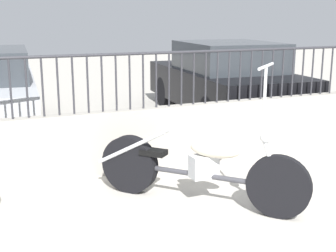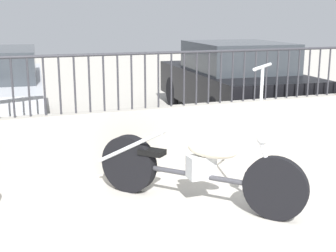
{
  "view_description": "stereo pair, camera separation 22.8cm",
  "coord_description": "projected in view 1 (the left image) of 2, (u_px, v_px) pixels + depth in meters",
  "views": [
    {
      "loc": [
        -2.36,
        -2.86,
        1.96
      ],
      "look_at": [
        -0.29,
        2.0,
        0.7
      ],
      "focal_mm": 50.0,
      "sensor_mm": 36.0,
      "label": 1
    },
    {
      "loc": [
        -2.15,
        -2.95,
        1.96
      ],
      "look_at": [
        -0.29,
        2.0,
        0.7
      ],
      "focal_mm": 50.0,
      "sensor_mm": 36.0,
      "label": 2
    }
  ],
  "objects": [
    {
      "name": "fence_railing",
      "position": [
        169.0,
        70.0,
        5.99
      ],
      "size": [
        10.1,
        0.04,
        0.71
      ],
      "color": "#2D2D33",
      "rests_on": "low_wall"
    },
    {
      "name": "motorcycle_dark_grey",
      "position": [
        188.0,
        166.0,
        4.95
      ],
      "size": [
        1.68,
        1.84,
        1.51
      ],
      "rotation": [
        0.0,
        0.0,
        -0.84
      ],
      "color": "black",
      "rests_on": "ground_plane"
    },
    {
      "name": "car_black",
      "position": [
        225.0,
        79.0,
        9.18
      ],
      "size": [
        2.15,
        4.25,
        1.46
      ],
      "rotation": [
        0.0,
        0.0,
        1.49
      ],
      "color": "black",
      "rests_on": "ground_plane"
    },
    {
      "name": "low_wall",
      "position": [
        169.0,
        136.0,
        6.19
      ],
      "size": [
        10.1,
        0.18,
        0.8
      ],
      "color": "#9E998E",
      "rests_on": "ground_plane"
    }
  ]
}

